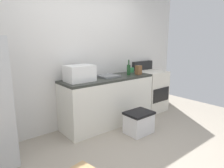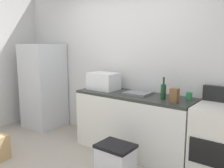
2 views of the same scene
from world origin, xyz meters
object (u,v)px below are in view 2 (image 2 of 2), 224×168
(stove_oven, at_px, (219,142))
(knife_block, at_px, (174,96))
(coffee_mug, at_px, (189,96))
(storage_bin, at_px, (116,159))
(microwave, at_px, (104,81))
(wine_bottle, at_px, (163,91))
(refrigerator, at_px, (43,86))

(stove_oven, bearing_deg, knife_block, -166.08)
(coffee_mug, height_order, storage_bin, coffee_mug)
(coffee_mug, bearing_deg, storage_bin, -127.36)
(knife_block, bearing_deg, stove_oven, 13.92)
(microwave, bearing_deg, knife_block, -6.58)
(stove_oven, relative_size, wine_bottle, 3.67)
(coffee_mug, bearing_deg, refrigerator, -175.98)
(stove_oven, bearing_deg, coffee_mug, 162.43)
(coffee_mug, distance_m, knife_block, 0.30)
(wine_bottle, distance_m, coffee_mug, 0.35)
(wine_bottle, bearing_deg, refrigerator, -179.89)
(coffee_mug, bearing_deg, stove_oven, -17.57)
(stove_oven, relative_size, coffee_mug, 11.00)
(knife_block, bearing_deg, storage_bin, -134.55)
(coffee_mug, height_order, knife_block, knife_block)
(refrigerator, relative_size, microwave, 3.53)
(refrigerator, relative_size, stove_oven, 1.48)
(knife_block, bearing_deg, microwave, 173.42)
(wine_bottle, bearing_deg, stove_oven, 3.90)
(stove_oven, relative_size, storage_bin, 2.39)
(stove_oven, bearing_deg, wine_bottle, -176.10)
(microwave, relative_size, coffee_mug, 4.60)
(microwave, xyz_separation_m, coffee_mug, (1.36, 0.13, -0.09))
(stove_oven, bearing_deg, storage_bin, -147.96)
(wine_bottle, relative_size, knife_block, 1.67)
(stove_oven, distance_m, knife_block, 0.77)
(stove_oven, xyz_separation_m, wine_bottle, (-0.74, -0.05, 0.54))
(refrigerator, bearing_deg, wine_bottle, 0.11)
(storage_bin, bearing_deg, stove_oven, 32.04)
(refrigerator, relative_size, coffee_mug, 16.24)
(coffee_mug, xyz_separation_m, storage_bin, (-0.62, -0.81, -0.76))
(microwave, distance_m, coffee_mug, 1.37)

